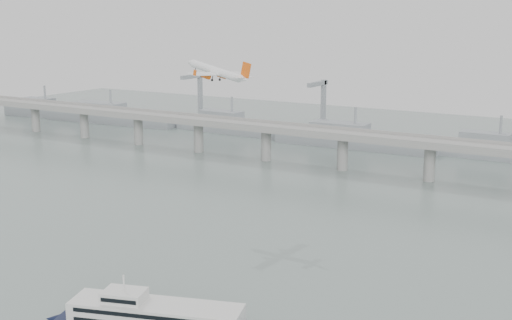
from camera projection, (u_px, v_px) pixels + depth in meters
The scene contains 4 objects.
ground at pixel (162, 310), 205.73m from camera, with size 900.00×900.00×0.00m, color slate.
bridge at pixel (392, 144), 370.13m from camera, with size 800.00×22.00×23.90m.
distant_fleet at pixel (222, 125), 504.71m from camera, with size 453.00×60.90×40.00m.
airliner at pixel (217, 72), 282.50m from camera, with size 35.30×32.04×9.57m.
Camera 1 is at (122.95, -149.58, 87.60)m, focal length 48.00 mm.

